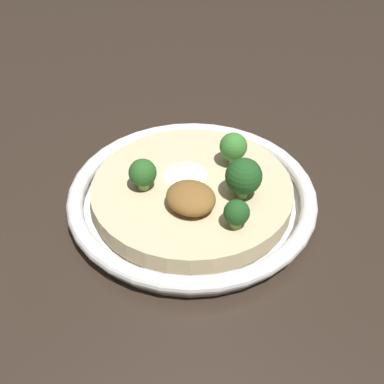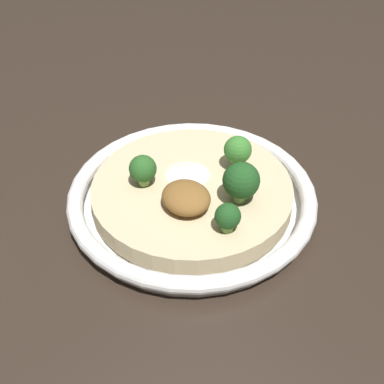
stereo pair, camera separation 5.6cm
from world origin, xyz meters
name	(u,v)px [view 1 (the left image)]	position (x,y,z in m)	size (l,w,h in m)	color
ground_plane	(192,206)	(0.00, 0.00, 0.00)	(6.00, 6.00, 0.00)	#2D231C
risotto_bowl	(192,195)	(0.00, 0.00, 0.02)	(0.29, 0.29, 0.03)	white
cheese_sprinkle	(185,171)	(-0.02, 0.01, 0.04)	(0.05, 0.05, 0.01)	white
crispy_onion_garnish	(191,198)	(0.03, -0.03, 0.05)	(0.06, 0.05, 0.03)	brown
broccoli_front	(143,173)	(-0.03, -0.04, 0.05)	(0.03, 0.03, 0.04)	#84A856
broccoli_back_right	(233,147)	(0.01, 0.06, 0.06)	(0.03, 0.03, 0.04)	#759E4C
broccoli_front_right	(237,213)	(0.08, -0.01, 0.05)	(0.03, 0.03, 0.03)	#759E4C
broccoli_right	(244,177)	(0.05, 0.03, 0.06)	(0.04, 0.04, 0.05)	#668E47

